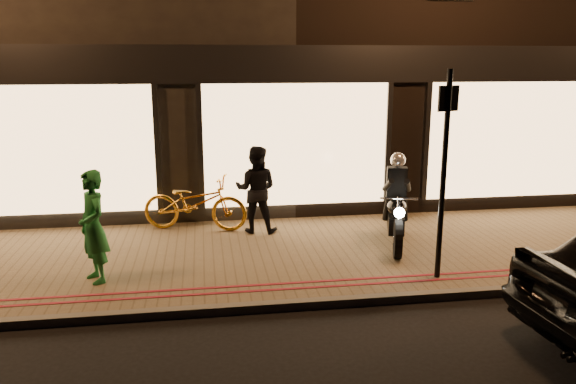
# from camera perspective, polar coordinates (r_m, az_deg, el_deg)

# --- Properties ---
(ground) EXTENTS (90.00, 90.00, 0.00)m
(ground) POSITION_cam_1_polar(r_m,az_deg,el_deg) (7.71, 5.77, -11.59)
(ground) COLOR black
(ground) RESTS_ON ground
(sidewalk) EXTENTS (50.00, 4.00, 0.12)m
(sidewalk) POSITION_cam_1_polar(r_m,az_deg,el_deg) (9.49, 2.77, -6.26)
(sidewalk) COLOR brown
(sidewalk) RESTS_ON ground
(kerb_stone) EXTENTS (50.00, 0.14, 0.12)m
(kerb_stone) POSITION_cam_1_polar(r_m,az_deg,el_deg) (7.73, 5.69, -11.04)
(kerb_stone) COLOR #59544C
(kerb_stone) RESTS_ON ground
(red_kerb_lines) EXTENTS (50.00, 0.26, 0.01)m
(red_kerb_lines) POSITION_cam_1_polar(r_m,az_deg,el_deg) (8.15, 4.82, -9.21)
(red_kerb_lines) COLOR maroon
(red_kerb_lines) RESTS_ON sidewalk
(building_row) EXTENTS (48.00, 10.11, 8.50)m
(building_row) POSITION_cam_1_polar(r_m,az_deg,el_deg) (15.88, -2.27, 16.97)
(building_row) COLOR black
(building_row) RESTS_ON ground
(motorcycle) EXTENTS (0.80, 1.90, 1.59)m
(motorcycle) POSITION_cam_1_polar(r_m,az_deg,el_deg) (9.75, 10.93, -1.81)
(motorcycle) COLOR black
(motorcycle) RESTS_ON sidewalk
(sign_post) EXTENTS (0.34, 0.14, 3.00)m
(sign_post) POSITION_cam_1_polar(r_m,az_deg,el_deg) (8.19, 15.58, 2.67)
(sign_post) COLOR black
(sign_post) RESTS_ON sidewalk
(bicycle_gold) EXTENTS (2.07, 1.18, 1.03)m
(bicycle_gold) POSITION_cam_1_polar(r_m,az_deg,el_deg) (10.58, -9.43, -1.11)
(bicycle_gold) COLOR gold
(bicycle_gold) RESTS_ON sidewalk
(person_green) EXTENTS (0.63, 0.71, 1.63)m
(person_green) POSITION_cam_1_polar(r_m,az_deg,el_deg) (8.42, -19.19, -3.35)
(person_green) COLOR #1E7131
(person_green) RESTS_ON sidewalk
(person_dark) EXTENTS (0.91, 0.79, 1.60)m
(person_dark) POSITION_cam_1_polar(r_m,az_deg,el_deg) (10.27, -3.27, 0.26)
(person_dark) COLOR black
(person_dark) RESTS_ON sidewalk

